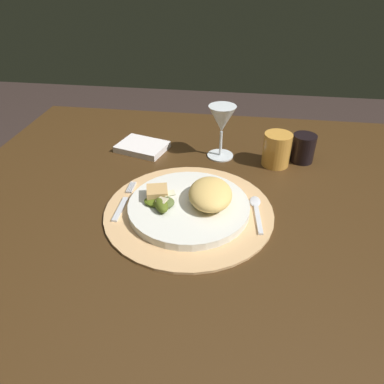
# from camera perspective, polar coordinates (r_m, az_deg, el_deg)

# --- Properties ---
(ground_plane) EXTENTS (6.00, 6.00, 0.00)m
(ground_plane) POSITION_cam_1_polar(r_m,az_deg,el_deg) (1.42, 3.16, -26.92)
(ground_plane) COLOR #342723
(dining_table) EXTENTS (1.34, 1.04, 0.76)m
(dining_table) POSITION_cam_1_polar(r_m,az_deg,el_deg) (0.91, 4.45, -6.75)
(dining_table) COLOR #3E2712
(dining_table) RESTS_ON ground
(placemat) EXTENTS (0.38, 0.38, 0.01)m
(placemat) POSITION_cam_1_polar(r_m,az_deg,el_deg) (0.80, -0.50, -3.00)
(placemat) COLOR tan
(placemat) RESTS_ON dining_table
(dinner_plate) EXTENTS (0.27, 0.27, 0.02)m
(dinner_plate) POSITION_cam_1_polar(r_m,az_deg,el_deg) (0.80, -0.50, -2.31)
(dinner_plate) COLOR silver
(dinner_plate) RESTS_ON placemat
(pasta_serving) EXTENTS (0.11, 0.13, 0.04)m
(pasta_serving) POSITION_cam_1_polar(r_m,az_deg,el_deg) (0.78, 2.94, -0.30)
(pasta_serving) COLOR #ECBD66
(pasta_serving) RESTS_ON dinner_plate
(salad_greens) EXTENTS (0.08, 0.08, 0.03)m
(salad_greens) POSITION_cam_1_polar(r_m,az_deg,el_deg) (0.78, -4.90, -1.77)
(salad_greens) COLOR #4C5B19
(salad_greens) RESTS_ON dinner_plate
(bread_piece) EXTENTS (0.06, 0.06, 0.02)m
(bread_piece) POSITION_cam_1_polar(r_m,az_deg,el_deg) (0.80, -5.56, -0.18)
(bread_piece) COLOR tan
(bread_piece) RESTS_ON dinner_plate
(fork) EXTENTS (0.01, 0.15, 0.00)m
(fork) POSITION_cam_1_polar(r_m,az_deg,el_deg) (0.83, -10.83, -1.62)
(fork) COLOR silver
(fork) RESTS_ON placemat
(spoon) EXTENTS (0.03, 0.13, 0.01)m
(spoon) POSITION_cam_1_polar(r_m,az_deg,el_deg) (0.82, 10.19, -2.48)
(spoon) COLOR silver
(spoon) RESTS_ON placemat
(napkin) EXTENTS (0.16, 0.14, 0.02)m
(napkin) POSITION_cam_1_polar(r_m,az_deg,el_deg) (1.06, -7.91, 7.14)
(napkin) COLOR white
(napkin) RESTS_ON dining_table
(wine_glass) EXTENTS (0.07, 0.07, 0.15)m
(wine_glass) POSITION_cam_1_polar(r_m,az_deg,el_deg) (0.98, 4.78, 11.15)
(wine_glass) COLOR silver
(wine_glass) RESTS_ON dining_table
(amber_tumbler) EXTENTS (0.07, 0.07, 0.09)m
(amber_tumbler) POSITION_cam_1_polar(r_m,az_deg,el_deg) (0.99, 13.33, 6.60)
(amber_tumbler) COLOR gold
(amber_tumbler) RESTS_ON dining_table
(dark_tumbler) EXTENTS (0.06, 0.06, 0.08)m
(dark_tumbler) POSITION_cam_1_polar(r_m,az_deg,el_deg) (1.03, 17.28, 6.68)
(dark_tumbler) COLOR black
(dark_tumbler) RESTS_ON dining_table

